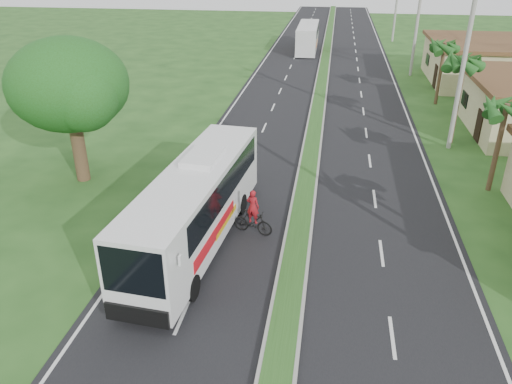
# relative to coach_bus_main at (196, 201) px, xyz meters

# --- Properties ---
(ground) EXTENTS (180.00, 180.00, 0.00)m
(ground) POSITION_rel_coach_bus_main_xyz_m (4.16, -4.64, -2.01)
(ground) COLOR #21471A
(ground) RESTS_ON ground
(road_asphalt) EXTENTS (14.00, 160.00, 0.02)m
(road_asphalt) POSITION_rel_coach_bus_main_xyz_m (4.16, 15.36, -2.00)
(road_asphalt) COLOR black
(road_asphalt) RESTS_ON ground
(median_strip) EXTENTS (1.20, 160.00, 0.18)m
(median_strip) POSITION_rel_coach_bus_main_xyz_m (4.16, 15.36, -1.91)
(median_strip) COLOR gray
(median_strip) RESTS_ON ground
(lane_edge_left) EXTENTS (0.12, 160.00, 0.01)m
(lane_edge_left) POSITION_rel_coach_bus_main_xyz_m (-2.54, 15.36, -2.01)
(lane_edge_left) COLOR silver
(lane_edge_left) RESTS_ON ground
(lane_edge_right) EXTENTS (0.12, 160.00, 0.01)m
(lane_edge_right) POSITION_rel_coach_bus_main_xyz_m (10.86, 15.36, -2.01)
(lane_edge_right) COLOR silver
(lane_edge_right) RESTS_ON ground
(shop_far) EXTENTS (8.60, 11.60, 3.82)m
(shop_far) POSITION_rel_coach_bus_main_xyz_m (18.16, 31.36, -0.08)
(shop_far) COLOR tan
(shop_far) RESTS_ON ground
(palm_verge_b) EXTENTS (2.40, 2.40, 5.05)m
(palm_verge_b) POSITION_rel_coach_bus_main_xyz_m (13.56, 7.36, 2.35)
(palm_verge_b) COLOR #473321
(palm_verge_b) RESTS_ON ground
(palm_verge_c) EXTENTS (2.40, 2.40, 5.85)m
(palm_verge_c) POSITION_rel_coach_bus_main_xyz_m (12.96, 14.36, 3.11)
(palm_verge_c) COLOR #473321
(palm_verge_c) RESTS_ON ground
(palm_verge_d) EXTENTS (2.40, 2.40, 5.25)m
(palm_verge_d) POSITION_rel_coach_bus_main_xyz_m (13.46, 23.36, 2.54)
(palm_verge_d) COLOR #473321
(palm_verge_d) RESTS_ON ground
(shade_tree) EXTENTS (6.30, 6.00, 7.54)m
(shade_tree) POSITION_rel_coach_bus_main_xyz_m (-7.95, 5.38, 3.02)
(shade_tree) COLOR #473321
(shade_tree) RESTS_ON ground
(utility_pole_b) EXTENTS (3.20, 0.28, 12.00)m
(utility_pole_b) POSITION_rel_coach_bus_main_xyz_m (12.63, 13.36, 4.25)
(utility_pole_b) COLOR gray
(utility_pole_b) RESTS_ON ground
(utility_pole_c) EXTENTS (1.60, 0.28, 11.00)m
(utility_pole_c) POSITION_rel_coach_bus_main_xyz_m (12.66, 33.36, 3.66)
(utility_pole_c) COLOR gray
(utility_pole_c) RESTS_ON ground
(coach_bus_main) EXTENTS (3.33, 11.46, 3.65)m
(coach_bus_main) POSITION_rel_coach_bus_main_xyz_m (0.00, 0.00, 0.00)
(coach_bus_main) COLOR silver
(coach_bus_main) RESTS_ON ground
(coach_bus_far) EXTENTS (2.41, 10.47, 3.04)m
(coach_bus_far) POSITION_rel_coach_bus_main_xyz_m (1.80, 44.93, -0.28)
(coach_bus_far) COLOR silver
(coach_bus_far) RESTS_ON ground
(motorcyclist) EXTENTS (1.89, 0.97, 2.11)m
(motorcyclist) POSITION_rel_coach_bus_main_xyz_m (2.16, 1.13, -1.27)
(motorcyclist) COLOR black
(motorcyclist) RESTS_ON ground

